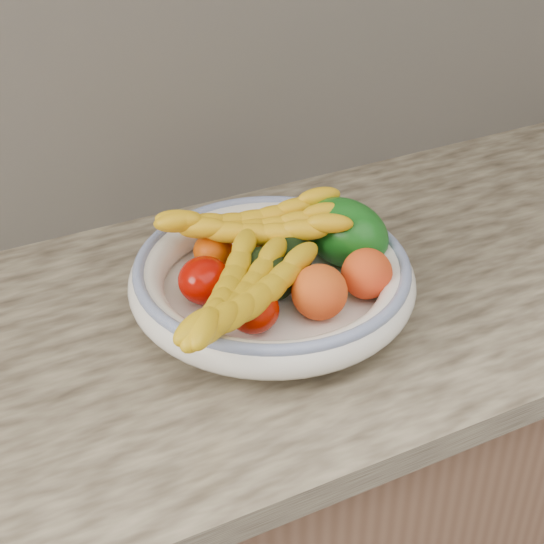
{
  "coord_description": "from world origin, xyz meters",
  "views": [
    {
      "loc": [
        -0.42,
        0.83,
        1.59
      ],
      "look_at": [
        0.0,
        1.66,
        0.96
      ],
      "focal_mm": 55.0,
      "sensor_mm": 36.0,
      "label": 1
    }
  ],
  "objects_px": {
    "banana_bunch_front": "(239,302)",
    "green_mango": "(345,233)",
    "banana_bunch_back": "(252,230)",
    "fruit_bowl": "(272,279)"
  },
  "relations": [
    {
      "from": "banana_bunch_front",
      "to": "green_mango",
      "type": "bearing_deg",
      "value": -16.81
    },
    {
      "from": "banana_bunch_back",
      "to": "banana_bunch_front",
      "type": "xyz_separation_m",
      "value": [
        -0.08,
        -0.14,
        -0.01
      ]
    },
    {
      "from": "green_mango",
      "to": "banana_bunch_back",
      "type": "bearing_deg",
      "value": 136.23
    },
    {
      "from": "banana_bunch_front",
      "to": "banana_bunch_back",
      "type": "bearing_deg",
      "value": 18.2
    },
    {
      "from": "green_mango",
      "to": "banana_bunch_back",
      "type": "relative_size",
      "value": 0.48
    },
    {
      "from": "green_mango",
      "to": "banana_bunch_front",
      "type": "relative_size",
      "value": 0.46
    },
    {
      "from": "banana_bunch_front",
      "to": "fruit_bowl",
      "type": "bearing_deg",
      "value": 0.37
    },
    {
      "from": "banana_bunch_back",
      "to": "banana_bunch_front",
      "type": "relative_size",
      "value": 0.94
    },
    {
      "from": "fruit_bowl",
      "to": "banana_bunch_front",
      "type": "xyz_separation_m",
      "value": [
        -0.08,
        -0.07,
        0.03
      ]
    },
    {
      "from": "fruit_bowl",
      "to": "banana_bunch_back",
      "type": "xyz_separation_m",
      "value": [
        0.0,
        0.07,
        0.04
      ]
    }
  ]
}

